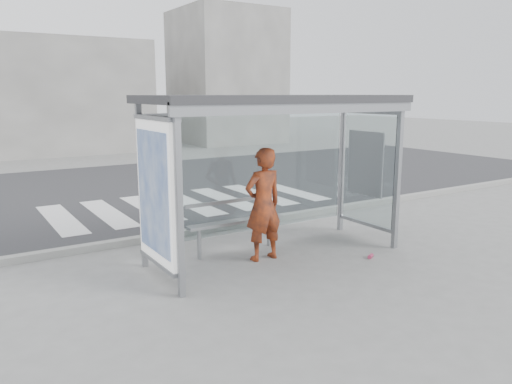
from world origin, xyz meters
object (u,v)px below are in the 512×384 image
Objects in this scene: bus_shelter at (255,137)px; soda_can at (371,256)px; person at (263,204)px; bench at (235,221)px.

bus_shelter reaches higher than soda_can.
bench is (-0.19, 0.57, -0.37)m from person.
bus_shelter is 2.44× the size of bench.
soda_can is (1.51, -0.90, -0.88)m from person.
bus_shelter is 2.71m from soda_can.
bus_shelter is at bearing 149.71° from soda_can.
bench reaches higher than soda_can.
bus_shelter reaches higher than bench.
bench is at bearing -72.54° from person.
person is at bearing -23.46° from bus_shelter.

